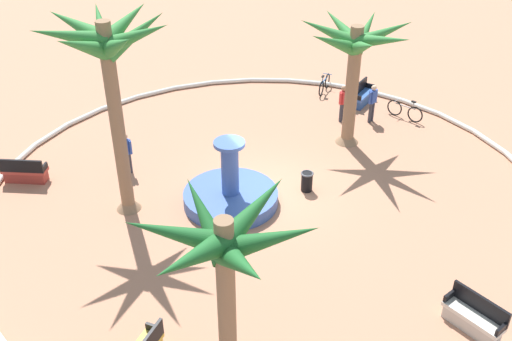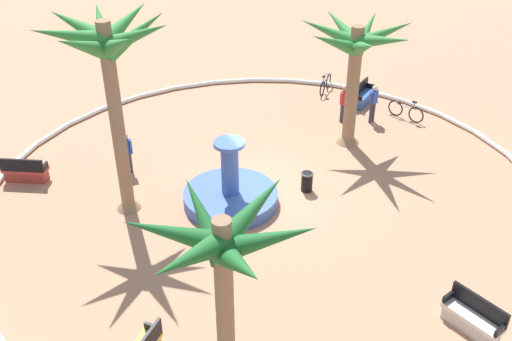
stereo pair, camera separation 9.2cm
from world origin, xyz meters
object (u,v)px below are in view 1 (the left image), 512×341
Objects in this scene: person_pedestrian_stroll at (126,151)px; palm_tree_by_curb at (355,53)px; palm_tree_mid_plaza at (109,61)px; trash_bin at (307,181)px; bicycle_by_lamppost at (405,111)px; person_cyclist_photo at (343,101)px; palm_tree_near_fountain at (224,257)px; bench_east at (473,319)px; bench_west at (25,173)px; bicycle_red_frame at (324,84)px; person_cyclist_helmet at (372,102)px; fountain at (231,195)px; bench_north at (362,97)px.

palm_tree_by_curb is at bearing -101.04° from person_pedestrian_stroll.
palm_tree_mid_plaza is at bearing 164.93° from person_pedestrian_stroll.
trash_bin is 0.45× the size of bicycle_by_lamppost.
palm_tree_mid_plaza is at bearing 102.87° from person_cyclist_photo.
palm_tree_near_fountain is 2.94× the size of person_cyclist_photo.
bench_east is 2.29× the size of trash_bin.
palm_tree_near_fountain is 7.83m from palm_tree_mid_plaza.
bench_west is (12.44, 9.38, 0.00)m from bench_east.
bicycle_red_frame and bicycle_by_lamppost have the same top height.
person_cyclist_helmet is (3.38, -5.18, 0.56)m from trash_bin.
palm_tree_by_curb is at bearing 100.76° from bicycle_by_lamppost.
person_cyclist_helmet is (2.92, -7.91, 0.62)m from fountain.
bench_east is at bearing -144.76° from palm_tree_mid_plaza.
palm_tree_mid_plaza reaches higher than person_pedestrian_stroll.
person_cyclist_photo is (1.69, -0.84, -2.88)m from palm_tree_by_curb.
palm_tree_mid_plaza is 4.94m from person_pedestrian_stroll.
person_cyclist_photo is (-1.03, 1.78, 0.56)m from bench_north.
palm_tree_by_curb is 5.11m from bench_north.
bicycle_by_lamppost is at bearing -159.48° from bench_north.
bicycle_by_lamppost is (10.41, -6.09, 0.04)m from bench_east.
trash_bin is (-1.72, -5.91, -4.86)m from palm_tree_mid_plaza.
person_cyclist_helmet is at bearing -56.90° from trash_bin.
bicycle_red_frame is at bearing 22.18° from bicycle_by_lamppost.
person_pedestrian_stroll is at bearing 86.68° from person_cyclist_helmet.
palm_tree_mid_plaza is 6.57m from bench_west.
bench_north is (10.97, -11.52, -3.25)m from palm_tree_near_fountain.
bench_west is 15.60m from bicycle_by_lamppost.
person_cyclist_photo reaches higher than bench_east.
bicycle_by_lamppost is at bearing -97.48° from bench_west.
palm_tree_by_curb is at bearing -15.40° from bench_east.
bench_west is at bearing 97.98° from bicycle_red_frame.
fountain is 7.59m from bench_west.
trash_bin is at bearing 130.61° from bench_north.
bench_east is 15.06m from bicycle_red_frame.
bench_west is 14.69m from bench_north.
bicycle_red_frame is (1.94, -13.85, 0.04)m from bench_west.
palm_tree_by_curb is 5.25m from trash_bin.
palm_tree_mid_plaza reaches higher than fountain.
bicycle_red_frame is at bearing -17.27° from bench_east.
trash_bin is 5.76m from person_cyclist_photo.
bench_north reaches higher than trash_bin.
bicycle_by_lamppost is 1.01× the size of person_pedestrian_stroll.
fountain is at bearing 22.64° from bench_east.
bench_north is 2.13m from person_cyclist_photo.
trash_bin is (-5.04, 5.88, 0.04)m from bench_north.
person_pedestrian_stroll is (0.61, 10.48, -0.05)m from person_cyclist_helmet.
person_cyclist_photo reaches higher than bench_north.
bicycle_red_frame is (1.89, 0.84, 0.04)m from bench_north.
person_cyclist_helmet reaches higher than person_cyclist_photo.
bench_west is (4.54, 6.08, 0.01)m from fountain.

